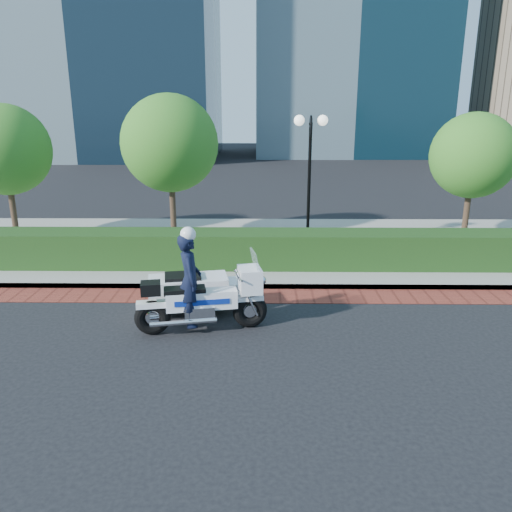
{
  "coord_description": "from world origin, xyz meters",
  "views": [
    {
      "loc": [
        -0.46,
        -10.25,
        4.53
      ],
      "look_at": [
        -0.6,
        1.69,
        1.0
      ],
      "focal_mm": 35.0,
      "sensor_mm": 36.0,
      "label": 1
    }
  ],
  "objects_px": {
    "tree_b": "(170,143)",
    "police_motorcycle": "(195,290)",
    "tree_c": "(473,156)",
    "lamppost": "(310,162)",
    "tree_a": "(5,150)"
  },
  "relations": [
    {
      "from": "tree_b",
      "to": "police_motorcycle",
      "type": "relative_size",
      "value": 1.75
    },
    {
      "from": "police_motorcycle",
      "to": "tree_a",
      "type": "bearing_deg",
      "value": 125.71
    },
    {
      "from": "tree_a",
      "to": "tree_c",
      "type": "xyz_separation_m",
      "value": [
        15.5,
        -0.0,
        -0.18
      ]
    },
    {
      "from": "tree_a",
      "to": "police_motorcycle",
      "type": "height_order",
      "value": "tree_a"
    },
    {
      "from": "lamppost",
      "to": "tree_c",
      "type": "bearing_deg",
      "value": 13.3
    },
    {
      "from": "tree_a",
      "to": "tree_b",
      "type": "distance_m",
      "value": 5.5
    },
    {
      "from": "police_motorcycle",
      "to": "tree_b",
      "type": "bearing_deg",
      "value": 92.39
    },
    {
      "from": "lamppost",
      "to": "tree_a",
      "type": "bearing_deg",
      "value": 172.59
    },
    {
      "from": "tree_c",
      "to": "police_motorcycle",
      "type": "height_order",
      "value": "tree_c"
    },
    {
      "from": "tree_a",
      "to": "police_motorcycle",
      "type": "xyz_separation_m",
      "value": [
        7.1,
        -6.67,
        -2.45
      ]
    },
    {
      "from": "lamppost",
      "to": "tree_b",
      "type": "distance_m",
      "value": 4.71
    },
    {
      "from": "tree_b",
      "to": "police_motorcycle",
      "type": "distance_m",
      "value": 7.35
    },
    {
      "from": "tree_a",
      "to": "tree_b",
      "type": "height_order",
      "value": "tree_b"
    },
    {
      "from": "tree_b",
      "to": "police_motorcycle",
      "type": "bearing_deg",
      "value": -76.54
    },
    {
      "from": "tree_c",
      "to": "police_motorcycle",
      "type": "relative_size",
      "value": 1.54
    }
  ]
}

